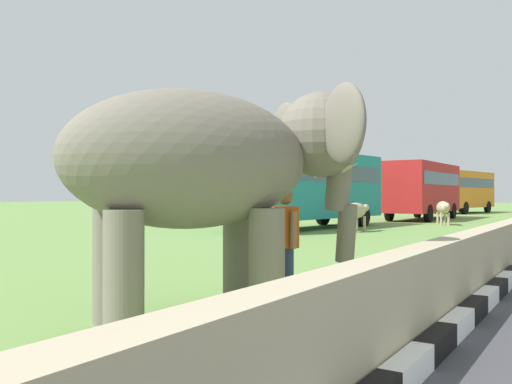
{
  "coord_description": "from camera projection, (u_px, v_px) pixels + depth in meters",
  "views": [
    {
      "loc": [
        -3.42,
        2.42,
        1.57
      ],
      "look_at": [
        2.25,
        6.06,
        1.6
      ],
      "focal_mm": 37.77,
      "sensor_mm": 36.0,
      "label": 1
    }
  ],
  "objects": [
    {
      "name": "bus_teal",
      "position": [
        307.0,
        183.0,
        24.66
      ],
      "size": [
        10.1,
        3.67,
        3.5
      ],
      "color": "teal",
      "rests_on": "ground_plane"
    },
    {
      "name": "elephant",
      "position": [
        216.0,
        164.0,
        6.7
      ],
      "size": [
        3.95,
        3.57,
        2.96
      ],
      "color": "#70695C",
      "rests_on": "ground_plane"
    },
    {
      "name": "cow_mid",
      "position": [
        443.0,
        208.0,
        27.7
      ],
      "size": [
        1.89,
        1.18,
        1.23
      ],
      "color": "tan",
      "rests_on": "ground_plane"
    },
    {
      "name": "barrier_parapet",
      "position": [
        408.0,
        300.0,
        5.44
      ],
      "size": [
        28.0,
        0.36,
        1.0
      ],
      "primitive_type": "cube",
      "color": "tan",
      "rests_on": "ground_plane"
    },
    {
      "name": "cow_near",
      "position": [
        356.0,
        211.0,
        22.56
      ],
      "size": [
        1.91,
        0.73,
        1.23
      ],
      "color": "tan",
      "rests_on": "ground_plane"
    },
    {
      "name": "hill_east",
      "position": [
        317.0,
        208.0,
        64.68
      ],
      "size": [
        34.14,
        27.31,
        12.93
      ],
      "color": "slate",
      "rests_on": "ground_plane"
    },
    {
      "name": "bus_orange",
      "position": [
        463.0,
        189.0,
        45.72
      ],
      "size": [
        8.36,
        3.81,
        3.5
      ],
      "color": "orange",
      "rests_on": "ground_plane"
    },
    {
      "name": "person_handler",
      "position": [
        285.0,
        240.0,
        7.66
      ],
      "size": [
        0.44,
        0.56,
        1.66
      ],
      "color": "navy",
      "rests_on": "ground_plane"
    },
    {
      "name": "bus_red",
      "position": [
        422.0,
        186.0,
        33.73
      ],
      "size": [
        8.79,
        2.68,
        3.5
      ],
      "color": "#B21E1E",
      "rests_on": "ground_plane"
    }
  ]
}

